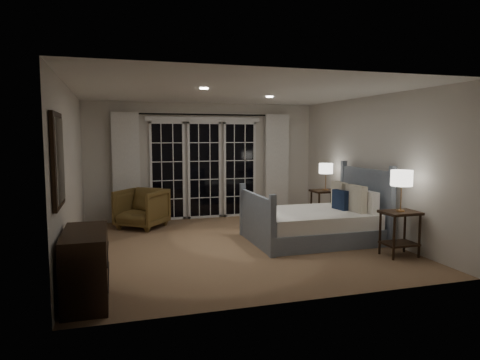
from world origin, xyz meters
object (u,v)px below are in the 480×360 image
object	(u,v)px
bed	(316,222)
dresser	(86,266)
nightstand_left	(400,226)
lamp_left	(402,179)
armchair	(142,208)
nightstand_right	(325,202)
lamp_right	(326,169)

from	to	relation	value
bed	dresser	world-z (taller)	bed
nightstand_left	lamp_left	world-z (taller)	lamp_left
bed	nightstand_left	xyz separation A→B (m)	(0.76, -1.23, 0.14)
dresser	lamp_left	bearing A→B (deg)	6.42
nightstand_left	armchair	world-z (taller)	armchair
nightstand_right	lamp_left	bearing A→B (deg)	-90.85
bed	armchair	size ratio (longest dim) A/B	2.51
lamp_right	dresser	xyz separation A→B (m)	(-4.45, -2.90, -0.75)
nightstand_right	armchair	bearing A→B (deg)	168.54
lamp_left	lamp_right	size ratio (longest dim) A/B	1.13
bed	nightstand_left	distance (m)	1.45
nightstand_left	dresser	bearing A→B (deg)	-173.58
lamp_right	dresser	world-z (taller)	lamp_right
nightstand_right	lamp_right	world-z (taller)	lamp_right
bed	nightstand_right	bearing A→B (deg)	55.95
nightstand_left	lamp_right	xyz separation A→B (m)	(0.04, 2.41, 0.68)
nightstand_left	lamp_left	xyz separation A→B (m)	(-0.00, 0.00, 0.72)
armchair	nightstand_left	bearing A→B (deg)	-3.54
lamp_right	dresser	bearing A→B (deg)	-146.84
nightstand_right	lamp_left	world-z (taller)	lamp_left
bed	dresser	distance (m)	4.04
bed	lamp_left	distance (m)	1.68
lamp_left	lamp_right	bearing A→B (deg)	89.15
armchair	lamp_right	bearing A→B (deg)	26.30
nightstand_right	lamp_left	distance (m)	2.51
bed	lamp_right	xyz separation A→B (m)	(0.80, 1.18, 0.82)
armchair	dresser	bearing A→B (deg)	-65.19
nightstand_right	lamp_right	bearing A→B (deg)	153.43
lamp_right	armchair	size ratio (longest dim) A/B	0.64
lamp_right	armchair	xyz separation A→B (m)	(-3.61, 0.73, -0.75)
bed	armchair	bearing A→B (deg)	145.84
nightstand_left	dresser	xyz separation A→B (m)	(-4.41, -0.50, -0.06)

